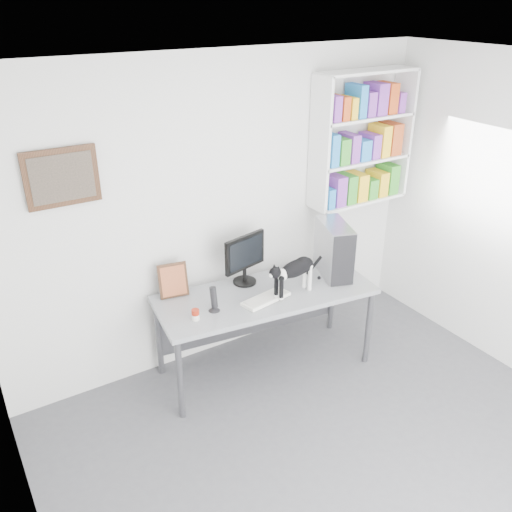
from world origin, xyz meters
name	(u,v)px	position (x,y,z in m)	size (l,w,h in m)	color
room	(388,320)	(0.00, 0.00, 1.35)	(4.01, 4.01, 2.70)	#525257
bookshelf	(362,139)	(1.40, 1.85, 1.85)	(1.03, 0.28, 1.24)	white
wall_art	(62,177)	(-1.30, 1.97, 1.90)	(0.52, 0.04, 0.42)	#4C2C18
desk	(265,331)	(0.11, 1.48, 0.39)	(1.86, 0.72, 0.78)	gray
monitor	(244,259)	(0.05, 1.73, 1.01)	(0.43, 0.21, 0.46)	black
keyboard	(266,299)	(0.04, 1.37, 0.79)	(0.42, 0.16, 0.03)	white
pc_tower	(334,249)	(0.81, 1.46, 1.02)	(0.22, 0.48, 0.48)	#B9B9BE
speaker	(214,299)	(-0.40, 1.46, 0.88)	(0.10, 0.10, 0.22)	black
leaning_print	(173,280)	(-0.57, 1.85, 0.93)	(0.24, 0.10, 0.30)	#4C2C18
soup_can	(195,315)	(-0.58, 1.42, 0.82)	(0.06, 0.06, 0.09)	#9E200D
cat	(295,277)	(0.30, 1.33, 0.94)	(0.53, 0.14, 0.33)	black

